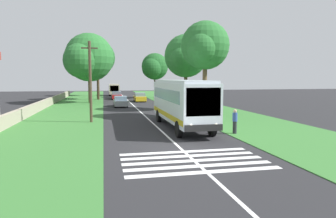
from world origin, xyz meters
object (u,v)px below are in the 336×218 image
object	(u,v)px
roadside_tree_left_0	(97,63)
utility_pole	(90,80)
trailing_car_2	(117,96)
trailing_car_1	(140,97)
roadside_tree_right_2	(154,67)
trailing_car_0	(121,102)
roadside_tree_right_1	(204,47)
roadside_tree_right_0	(185,57)
roadside_tree_left_1	(97,59)
trailing_minibus_0	(114,89)
roadside_tree_left_2	(88,59)
coach_bus	(181,100)
pedestrian	(235,121)

from	to	relation	value
roadside_tree_left_0	utility_pole	world-z (taller)	roadside_tree_left_0
trailing_car_2	trailing_car_1	bearing A→B (deg)	-150.37
roadside_tree_left_0	roadside_tree_right_2	xyz separation A→B (m)	(-9.08, -10.89, -1.11)
roadside_tree_left_0	roadside_tree_right_2	size ratio (longest dim) A/B	1.14
trailing_car_0	trailing_car_2	bearing A→B (deg)	-0.34
trailing_car_2	roadside_tree_right_1	size ratio (longest dim) A/B	0.46
roadside_tree_right_0	roadside_tree_left_1	bearing A→B (deg)	27.56
trailing_minibus_0	roadside_tree_right_2	bearing A→B (deg)	-142.14
roadside_tree_left_2	roadside_tree_right_0	size ratio (longest dim) A/B	1.18
roadside_tree_left_2	trailing_car_0	bearing A→B (deg)	-147.39
roadside_tree_right_2	utility_pole	size ratio (longest dim) A/B	1.23
coach_bus	roadside_tree_right_1	world-z (taller)	roadside_tree_right_1
trailing_car_2	roadside_tree_left_1	distance (m)	7.47
roadside_tree_right_2	pedestrian	size ratio (longest dim) A/B	5.10
coach_bus	roadside_tree_right_1	size ratio (longest dim) A/B	1.20
trailing_car_0	roadside_tree_right_1	size ratio (longest dim) A/B	0.46
utility_pole	coach_bus	bearing A→B (deg)	-121.30
coach_bus	pedestrian	xyz separation A→B (m)	(-3.48, -2.98, -1.24)
trailing_car_2	trailing_minibus_0	xyz separation A→B (m)	(11.53, 0.10, 0.88)
trailing_minibus_0	roadside_tree_right_0	bearing A→B (deg)	-167.11
roadside_tree_left_0	utility_pole	xyz separation A→B (m)	(-40.47, -0.16, -3.35)
coach_bus	roadside_tree_right_0	distance (m)	13.96
trailing_car_0	trailing_car_2	xyz separation A→B (m)	(14.72, -0.09, 0.00)
trailing_car_1	trailing_car_2	distance (m)	7.13
roadside_tree_right_1	roadside_tree_left_1	bearing A→B (deg)	21.01
trailing_car_2	roadside_tree_left_1	xyz separation A→B (m)	(-0.38, 3.38, 6.66)
trailing_car_2	roadside_tree_right_1	xyz separation A→B (m)	(-28.08, -7.26, 6.21)
roadside_tree_left_1	coach_bus	bearing A→B (deg)	-168.17
trailing_minibus_0	roadside_tree_left_0	xyz separation A→B (m)	(-0.42, 3.50, 5.49)
roadside_tree_left_0	pedestrian	xyz separation A→B (m)	(-48.22, -10.18, -6.13)
trailing_minibus_0	roadside_tree_left_2	world-z (taller)	roadside_tree_left_2
trailing_car_1	pedestrian	xyz separation A→B (m)	(-30.92, -3.05, 0.24)
trailing_car_2	roadside_tree_left_0	distance (m)	13.30
pedestrian	utility_pole	bearing A→B (deg)	52.25
trailing_minibus_0	roadside_tree_right_1	bearing A→B (deg)	-169.47
roadside_tree_left_0	utility_pole	size ratio (longest dim) A/B	1.40
trailing_car_1	roadside_tree_left_1	world-z (taller)	roadside_tree_left_1
trailing_car_1	roadside_tree_right_1	bearing A→B (deg)	-170.31
roadside_tree_right_2	pedestrian	xyz separation A→B (m)	(-39.14, 0.72, -5.02)
roadside_tree_left_0	roadside_tree_right_1	xyz separation A→B (m)	(-39.19, -10.87, -0.16)
roadside_tree_right_0	roadside_tree_right_2	xyz separation A→B (m)	(22.91, 0.03, -0.47)
roadside_tree_right_2	roadside_tree_left_2	bearing A→B (deg)	129.01
trailing_car_1	roadside_tree_right_0	world-z (taller)	roadside_tree_right_0
trailing_minibus_0	roadside_tree_right_0	xyz separation A→B (m)	(-32.41, -7.42, 4.86)
trailing_car_2	roadside_tree_right_0	distance (m)	22.86
trailing_car_0	roadside_tree_left_1	size ratio (longest dim) A/B	0.41
roadside_tree_left_0	roadside_tree_right_0	size ratio (longest dim) A/B	1.08
trailing_car_2	roadside_tree_left_1	bearing A→B (deg)	96.51
trailing_car_2	roadside_tree_right_2	distance (m)	9.22
roadside_tree_right_2	utility_pole	xyz separation A→B (m)	(-31.39, 10.73, -2.25)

